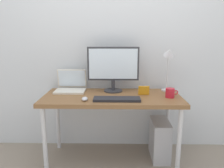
{
  "coord_description": "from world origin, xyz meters",
  "views": [
    {
      "loc": [
        0.04,
        -2.22,
        1.32
      ],
      "look_at": [
        0.0,
        0.0,
        0.83
      ],
      "focal_mm": 36.5,
      "sensor_mm": 36.0,
      "label": 1
    }
  ],
  "objects_px": {
    "desk": "(112,102)",
    "keyboard": "(117,99)",
    "desk_lamp": "(169,59)",
    "coffee_mug": "(170,93)",
    "photo_frame": "(144,90)",
    "mouse": "(85,99)",
    "computer_tower": "(160,139)",
    "monitor": "(113,66)",
    "laptop": "(71,86)"
  },
  "relations": [
    {
      "from": "desk",
      "to": "keyboard",
      "type": "bearing_deg",
      "value": -73.95
    },
    {
      "from": "desk_lamp",
      "to": "coffee_mug",
      "type": "distance_m",
      "value": 0.38
    },
    {
      "from": "desk_lamp",
      "to": "keyboard",
      "type": "relative_size",
      "value": 1.11
    },
    {
      "from": "keyboard",
      "to": "coffee_mug",
      "type": "height_order",
      "value": "coffee_mug"
    },
    {
      "from": "desk_lamp",
      "to": "coffee_mug",
      "type": "height_order",
      "value": "desk_lamp"
    },
    {
      "from": "desk_lamp",
      "to": "photo_frame",
      "type": "relative_size",
      "value": 4.44
    },
    {
      "from": "keyboard",
      "to": "coffee_mug",
      "type": "bearing_deg",
      "value": 12.12
    },
    {
      "from": "mouse",
      "to": "computer_tower",
      "type": "relative_size",
      "value": 0.21
    },
    {
      "from": "desk",
      "to": "monitor",
      "type": "bearing_deg",
      "value": 86.99
    },
    {
      "from": "laptop",
      "to": "keyboard",
      "type": "xyz_separation_m",
      "value": [
        0.5,
        -0.36,
        -0.05
      ]
    },
    {
      "from": "mouse",
      "to": "monitor",
      "type": "bearing_deg",
      "value": 53.93
    },
    {
      "from": "monitor",
      "to": "keyboard",
      "type": "xyz_separation_m",
      "value": [
        0.04,
        -0.34,
        -0.26
      ]
    },
    {
      "from": "mouse",
      "to": "computer_tower",
      "type": "xyz_separation_m",
      "value": [
        0.77,
        0.23,
        -0.52
      ]
    },
    {
      "from": "coffee_mug",
      "to": "photo_frame",
      "type": "height_order",
      "value": "photo_frame"
    },
    {
      "from": "photo_frame",
      "to": "desk_lamp",
      "type": "bearing_deg",
      "value": 28.69
    },
    {
      "from": "monitor",
      "to": "photo_frame",
      "type": "distance_m",
      "value": 0.41
    },
    {
      "from": "monitor",
      "to": "mouse",
      "type": "xyz_separation_m",
      "value": [
        -0.26,
        -0.36,
        -0.26
      ]
    },
    {
      "from": "desk_lamp",
      "to": "coffee_mug",
      "type": "relative_size",
      "value": 3.96
    },
    {
      "from": "keyboard",
      "to": "photo_frame",
      "type": "bearing_deg",
      "value": 35.68
    },
    {
      "from": "photo_frame",
      "to": "monitor",
      "type": "bearing_deg",
      "value": 154.91
    },
    {
      "from": "computer_tower",
      "to": "desk_lamp",
      "type": "bearing_deg",
      "value": 58.34
    },
    {
      "from": "photo_frame",
      "to": "coffee_mug",
      "type": "bearing_deg",
      "value": -18.84
    },
    {
      "from": "coffee_mug",
      "to": "photo_frame",
      "type": "distance_m",
      "value": 0.26
    },
    {
      "from": "keyboard",
      "to": "laptop",
      "type": "bearing_deg",
      "value": 144.3
    },
    {
      "from": "coffee_mug",
      "to": "photo_frame",
      "type": "bearing_deg",
      "value": 161.16
    },
    {
      "from": "coffee_mug",
      "to": "monitor",
      "type": "bearing_deg",
      "value": 157.6
    },
    {
      "from": "desk",
      "to": "monitor",
      "type": "relative_size",
      "value": 2.54
    },
    {
      "from": "desk",
      "to": "keyboard",
      "type": "relative_size",
      "value": 3.15
    },
    {
      "from": "mouse",
      "to": "computer_tower",
      "type": "distance_m",
      "value": 0.95
    },
    {
      "from": "mouse",
      "to": "desk_lamp",
      "type": "bearing_deg",
      "value": 23.02
    },
    {
      "from": "desk_lamp",
      "to": "computer_tower",
      "type": "xyz_separation_m",
      "value": [
        -0.08,
        -0.13,
        -0.85
      ]
    },
    {
      "from": "desk_lamp",
      "to": "mouse",
      "type": "bearing_deg",
      "value": -156.98
    },
    {
      "from": "desk_lamp",
      "to": "monitor",
      "type": "bearing_deg",
      "value": -179.91
    },
    {
      "from": "laptop",
      "to": "computer_tower",
      "type": "xyz_separation_m",
      "value": [
        0.97,
        -0.15,
        -0.56
      ]
    },
    {
      "from": "monitor",
      "to": "keyboard",
      "type": "relative_size",
      "value": 1.24
    },
    {
      "from": "desk_lamp",
      "to": "photo_frame",
      "type": "bearing_deg",
      "value": -151.31
    },
    {
      "from": "desk_lamp",
      "to": "mouse",
      "type": "distance_m",
      "value": 0.98
    },
    {
      "from": "coffee_mug",
      "to": "computer_tower",
      "type": "distance_m",
      "value": 0.56
    },
    {
      "from": "laptop",
      "to": "keyboard",
      "type": "bearing_deg",
      "value": -35.7
    },
    {
      "from": "laptop",
      "to": "photo_frame",
      "type": "height_order",
      "value": "laptop"
    },
    {
      "from": "mouse",
      "to": "computer_tower",
      "type": "height_order",
      "value": "mouse"
    },
    {
      "from": "keyboard",
      "to": "desk",
      "type": "bearing_deg",
      "value": 106.05
    },
    {
      "from": "laptop",
      "to": "photo_frame",
      "type": "relative_size",
      "value": 2.91
    },
    {
      "from": "monitor",
      "to": "keyboard",
      "type": "distance_m",
      "value": 0.43
    },
    {
      "from": "monitor",
      "to": "laptop",
      "type": "distance_m",
      "value": 0.51
    },
    {
      "from": "keyboard",
      "to": "photo_frame",
      "type": "distance_m",
      "value": 0.34
    },
    {
      "from": "monitor",
      "to": "coffee_mug",
      "type": "distance_m",
      "value": 0.65
    },
    {
      "from": "laptop",
      "to": "desk",
      "type": "bearing_deg",
      "value": -22.98
    },
    {
      "from": "keyboard",
      "to": "mouse",
      "type": "bearing_deg",
      "value": -177.35
    },
    {
      "from": "monitor",
      "to": "photo_frame",
      "type": "height_order",
      "value": "monitor"
    }
  ]
}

